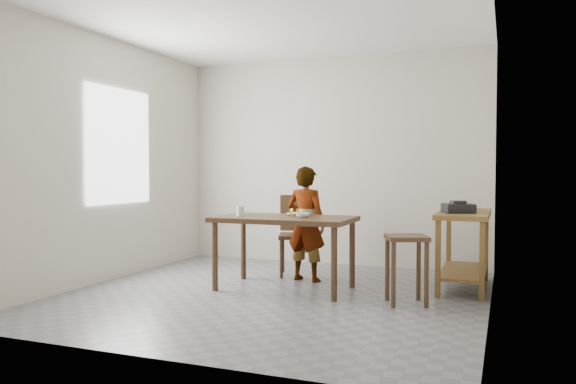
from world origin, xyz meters
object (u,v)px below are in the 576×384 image
at_px(prep_counter, 464,250).
at_px(stool, 406,270).
at_px(dining_chair, 299,236).
at_px(child, 306,224).
at_px(dining_table, 284,253).

relative_size(prep_counter, stool, 1.90).
bearing_deg(dining_chair, child, -74.19).
distance_m(dining_chair, stool, 1.72).
bearing_deg(stool, child, 150.38).
bearing_deg(dining_chair, prep_counter, -21.28).
xyz_separation_m(child, stool, (1.22, -0.69, -0.32)).
height_order(prep_counter, child, child).
relative_size(dining_chair, stool, 1.47).
bearing_deg(dining_table, stool, -8.60).
bearing_deg(dining_table, dining_chair, 99.56).
relative_size(prep_counter, child, 0.94).
bearing_deg(stool, prep_counter, 63.70).
distance_m(child, stool, 1.44).
height_order(dining_table, prep_counter, prep_counter).
height_order(dining_table, dining_chair, dining_chair).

